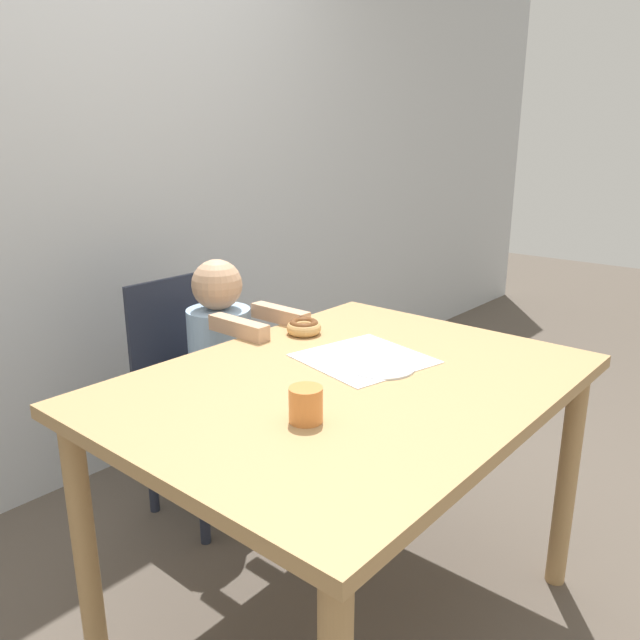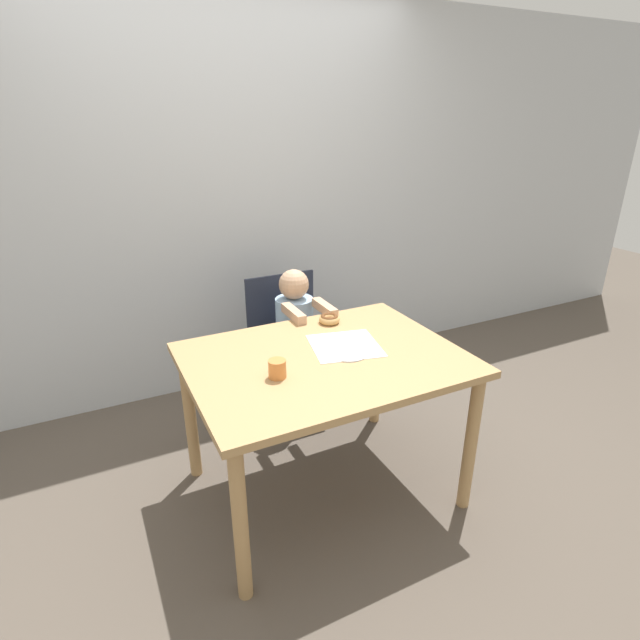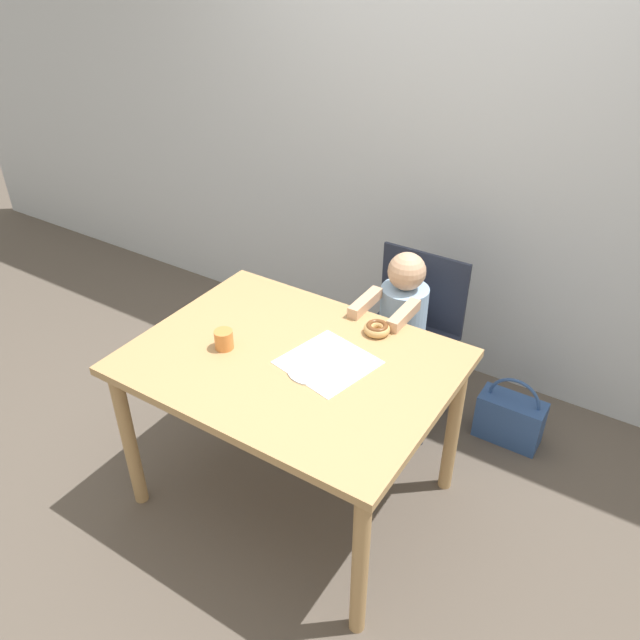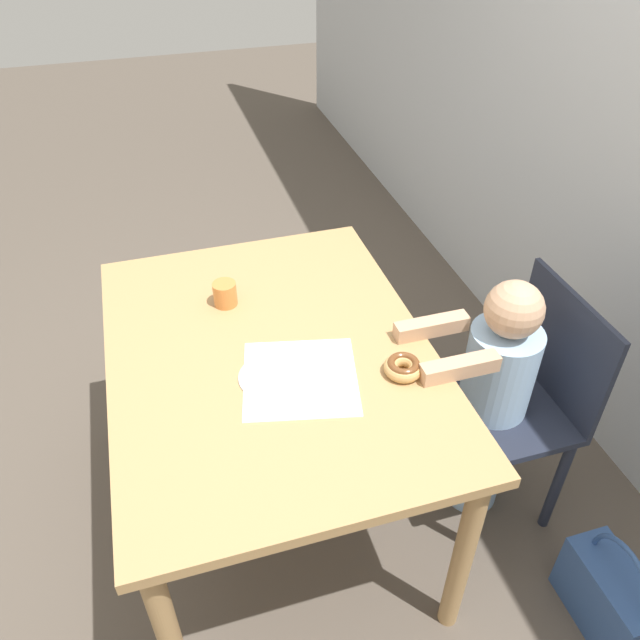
{
  "view_description": "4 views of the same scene",
  "coord_description": "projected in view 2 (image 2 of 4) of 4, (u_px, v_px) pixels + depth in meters",
  "views": [
    {
      "loc": [
        -1.21,
        -0.93,
        1.37
      ],
      "look_at": [
        0.05,
        0.14,
        0.88
      ],
      "focal_mm": 35.0,
      "sensor_mm": 36.0,
      "label": 1
    },
    {
      "loc": [
        -0.93,
        -1.83,
        1.8
      ],
      "look_at": [
        0.05,
        0.14,
        0.88
      ],
      "focal_mm": 28.0,
      "sensor_mm": 36.0,
      "label": 2
    },
    {
      "loc": [
        1.17,
        -1.6,
        2.23
      ],
      "look_at": [
        0.05,
        0.14,
        0.88
      ],
      "focal_mm": 35.0,
      "sensor_mm": 36.0,
      "label": 3
    },
    {
      "loc": [
        1.37,
        -0.26,
        1.99
      ],
      "look_at": [
        0.05,
        0.14,
        0.88
      ],
      "focal_mm": 35.0,
      "sensor_mm": 36.0,
      "label": 4
    }
  ],
  "objects": [
    {
      "name": "wall_back",
      "position": [
        230.0,
        205.0,
        3.22
      ],
      "size": [
        8.0,
        0.05,
        2.5
      ],
      "color": "silver",
      "rests_on": "ground_plane"
    },
    {
      "name": "child_figure",
      "position": [
        295.0,
        344.0,
        3.03
      ],
      "size": [
        0.24,
        0.44,
        0.97
      ],
      "color": "#99BCE0",
      "rests_on": "ground_plane"
    },
    {
      "name": "dining_table",
      "position": [
        325.0,
        375.0,
        2.33
      ],
      "size": [
        1.25,
        0.94,
        0.76
      ],
      "color": "tan",
      "rests_on": "ground_plane"
    },
    {
      "name": "ground_plane",
      "position": [
        324.0,
        488.0,
        2.59
      ],
      "size": [
        12.0,
        12.0,
        0.0
      ],
      "primitive_type": "plane",
      "color": "brown"
    },
    {
      "name": "napkin",
      "position": [
        345.0,
        346.0,
        2.4
      ],
      "size": [
        0.38,
        0.38,
        0.0
      ],
      "color": "white",
      "rests_on": "dining_table"
    },
    {
      "name": "donut",
      "position": [
        329.0,
        319.0,
        2.65
      ],
      "size": [
        0.11,
        0.11,
        0.05
      ],
      "color": "tan",
      "rests_on": "dining_table"
    },
    {
      "name": "cup",
      "position": [
        277.0,
        369.0,
        2.1
      ],
      "size": [
        0.08,
        0.08,
        0.08
      ],
      "color": "orange",
      "rests_on": "dining_table"
    },
    {
      "name": "chair",
      "position": [
        288.0,
        340.0,
        3.13
      ],
      "size": [
        0.45,
        0.36,
        0.88
      ],
      "color": "#232838",
      "rests_on": "ground_plane"
    },
    {
      "name": "handbag",
      "position": [
        357.0,
        366.0,
        3.54
      ],
      "size": [
        0.32,
        0.15,
        0.37
      ],
      "color": "#2D4C84",
      "rests_on": "ground_plane"
    },
    {
      "name": "plate",
      "position": [
        348.0,
        353.0,
        2.32
      ],
      "size": [
        0.19,
        0.19,
        0.01
      ],
      "color": "silver",
      "rests_on": "dining_table"
    }
  ]
}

